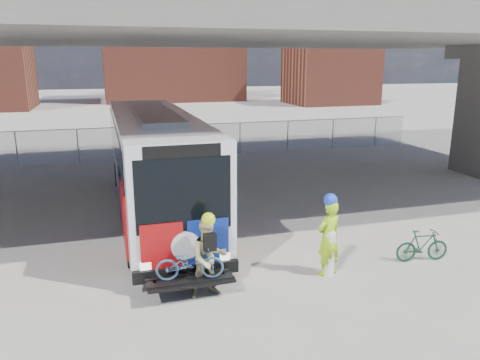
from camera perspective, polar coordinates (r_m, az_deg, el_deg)
name	(u,v)px	position (r m, az deg, el deg)	size (l,w,h in m)	color
ground	(227,228)	(15.40, -1.59, -5.91)	(160.00, 160.00, 0.00)	#9E9991
bus	(154,155)	(16.72, -10.39, 3.01)	(2.67, 12.93, 3.69)	silver
overpass	(198,27)	(18.37, -5.13, 18.10)	(40.00, 16.00, 7.95)	#605E59
chainlink_fence	(171,132)	(26.51, -8.35, 5.76)	(30.00, 0.06, 30.00)	gray
brick_buildings	(138,59)	(62.38, -12.35, 14.18)	(54.00, 22.00, 12.00)	brown
smokestack	(222,9)	(71.55, -2.23, 20.16)	(2.20, 2.20, 25.00)	brown
bollard	(329,250)	(12.24, 10.78, -8.37)	(0.32, 0.32, 1.24)	white
cyclist_hivis	(329,236)	(12.09, 10.76, -6.72)	(0.82, 0.66, 2.16)	#A7E217
cyclist_tan	(209,257)	(10.92, -3.80, -9.33)	(0.97, 0.79, 2.03)	#C7BB7F
bike_parked	(422,246)	(13.78, 21.33, -7.46)	(0.42, 1.49, 0.90)	#133D25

